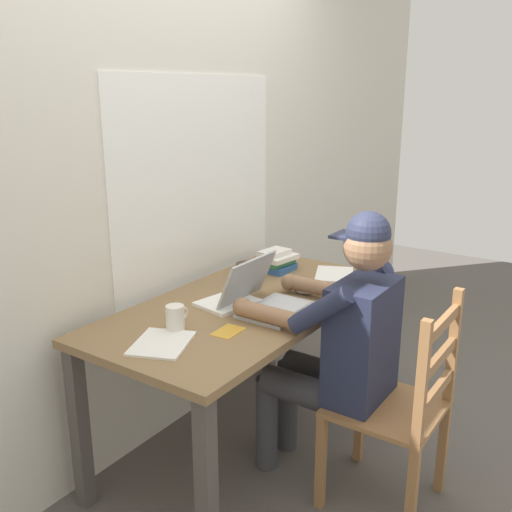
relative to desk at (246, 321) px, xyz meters
The scene contains 14 objects.
ground_plane 0.66m from the desk, ahead, with size 8.00×8.00×0.00m, color #56514C.
back_wall 0.79m from the desk, 89.47° to the left, with size 6.00×0.08×2.60m.
desk is the anchor object (origin of this frame).
seated_person 0.45m from the desk, 86.98° to the right, with size 0.50×0.60×1.23m.
wooden_chair 0.76m from the desk, 88.13° to the right, with size 0.42×0.42×0.92m.
laptop 0.19m from the desk, 102.03° to the right, with size 0.33×0.32×0.22m.
computer_mouse 0.31m from the desk, 34.58° to the right, with size 0.06×0.10×0.03m, color #ADAFB2.
coffee_mug_white 0.45m from the desk, behind, with size 0.11×0.07×0.10m.
coffee_mug_dark 0.31m from the desk, 35.99° to the left, with size 0.12×0.09×0.10m.
book_stack_main 0.51m from the desk, 15.66° to the left, with size 0.21×0.18×0.11m.
paper_pile_near_laptop 0.58m from the desk, 16.52° to the right, with size 0.25×0.18×0.01m, color white.
paper_pile_back_corner 0.14m from the desk, 148.78° to the left, with size 0.25×0.20×0.02m, color white.
paper_pile_side 0.56m from the desk, behind, with size 0.25×0.20×0.01m, color white.
landscape_photo_print 0.35m from the desk, 156.70° to the right, with size 0.13×0.09×0.00m, color gold.
Camera 1 is at (-1.98, -1.40, 1.67)m, focal length 40.32 mm.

